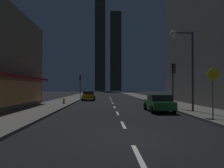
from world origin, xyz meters
TOP-DOWN VIEW (x-y plane):
  - ground_plane at (0.00, 32.00)m, footprint 78.00×136.00m
  - sidewalk_right at (7.00, 32.00)m, footprint 4.00×76.00m
  - sidewalk_left at (-7.00, 32.00)m, footprint 4.00×76.00m
  - lane_marking_center at (0.00, 16.20)m, footprint 0.16×38.60m
  - skyscraper_distant_tall at (-3.82, 114.40)m, footprint 5.98×6.86m
  - skyscraper_distant_mid at (5.71, 123.54)m, footprint 6.97×5.80m
  - car_parked_near at (3.60, 9.48)m, footprint 1.98×4.24m
  - car_parked_far at (-3.60, 25.46)m, footprint 1.98×4.24m
  - fire_hydrant_far_left at (-5.90, 16.83)m, footprint 0.42×0.30m
  - traffic_light_near_right at (5.50, 11.38)m, footprint 0.32×0.48m
  - traffic_light_far_left at (-5.50, 29.94)m, footprint 0.32×0.48m
  - street_lamp_right at (5.38, 8.64)m, footprint 1.96×0.56m
  - pedestrian_crossing_sign at (5.60, 4.29)m, footprint 0.91×0.08m

SIDE VIEW (x-z plane):
  - ground_plane at x=0.00m, z-range -0.10..0.00m
  - lane_marking_center at x=0.00m, z-range 0.00..0.01m
  - sidewalk_right at x=7.00m, z-range 0.00..0.15m
  - sidewalk_left at x=-7.00m, z-range 0.00..0.15m
  - fire_hydrant_far_left at x=-5.90m, z-range 0.13..0.78m
  - car_parked_near at x=3.60m, z-range 0.02..1.47m
  - car_parked_far at x=-3.60m, z-range 0.02..1.47m
  - pedestrian_crossing_sign at x=5.60m, z-range 0.44..3.59m
  - traffic_light_near_right at x=5.50m, z-range 1.09..5.29m
  - traffic_light_far_left at x=-5.50m, z-range 1.09..5.29m
  - street_lamp_right at x=5.38m, z-range 1.78..8.36m
  - skyscraper_distant_mid at x=5.71m, z-range 0.00..49.52m
  - skyscraper_distant_tall at x=-3.82m, z-range 0.00..53.21m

